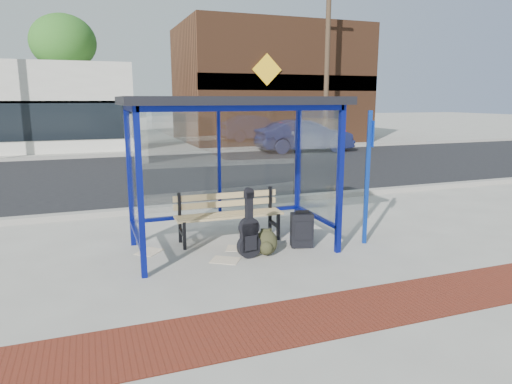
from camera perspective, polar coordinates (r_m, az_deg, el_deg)
name	(u,v)px	position (r m, az deg, el deg)	size (l,w,h in m)	color
ground	(233,248)	(7.48, -2.90, -7.05)	(120.00, 120.00, 0.00)	#B2ADA0
brick_paver_strip	(304,319)	(5.24, 5.97, -15.52)	(60.00, 1.00, 0.01)	maroon
curb_near	(194,206)	(10.16, -7.81, -1.76)	(60.00, 0.25, 0.12)	gray
street_asphalt	(159,174)	(15.11, -12.03, 2.25)	(60.00, 10.00, 0.00)	black
curb_far	(141,154)	(20.11, -14.19, 4.59)	(60.00, 0.25, 0.12)	gray
far_sidewalk	(136,151)	(22.00, -14.73, 4.99)	(60.00, 4.00, 0.01)	#B2ADA0
bus_shelter	(230,120)	(7.16, -3.24, 9.03)	(3.30, 1.80, 2.42)	navy
storefront_brown	(268,84)	(27.22, 1.56, 13.29)	(10.00, 7.08, 6.40)	#59331E
tree_mid	(63,43)	(28.94, -22.96, 16.79)	(3.60, 3.60, 7.03)	#4C3826
tree_right	(311,52)	(32.41, 6.91, 16.93)	(3.60, 3.60, 7.03)	#4C3826
utility_pole_east	(327,62)	(23.08, 8.87, 15.73)	(1.60, 0.24, 8.00)	#4C3826
bench	(228,212)	(7.78, -3.47, -2.56)	(1.83, 0.48, 0.86)	black
guitar_bag	(249,234)	(6.93, -0.88, -5.28)	(0.39, 0.16, 1.03)	black
suitcase	(302,230)	(7.50, 5.74, -4.76)	(0.40, 0.31, 0.62)	black
backpack	(266,243)	(7.11, 1.30, -6.38)	(0.40, 0.39, 0.41)	#292917
sign_post	(368,170)	(7.67, 13.82, 2.64)	(0.14, 0.26, 2.20)	#0D3199
newspaper_a	(149,252)	(7.49, -13.18, -7.29)	(0.40, 0.31, 0.01)	white
newspaper_b	(225,260)	(6.95, -3.86, -8.50)	(0.42, 0.33, 0.01)	white
newspaper_c	(239,248)	(7.46, -2.08, -7.05)	(0.41, 0.33, 0.01)	white
parked_car	(304,136)	(21.03, 6.07, 6.98)	(1.53, 4.39, 1.45)	#191F48
fire_hydrant	(344,137)	(24.31, 10.92, 6.80)	(0.36, 0.24, 0.82)	red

